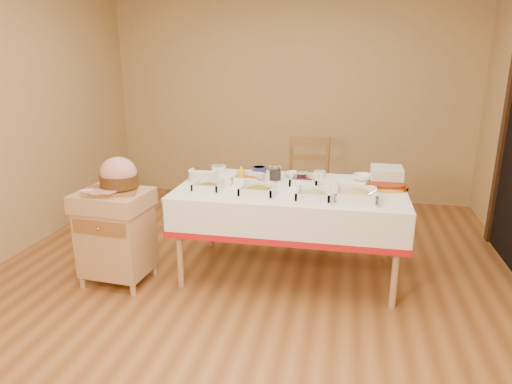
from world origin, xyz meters
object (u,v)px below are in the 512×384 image
at_px(preserve_jar_left, 275,173).
at_px(mustard_bottle, 241,176).
at_px(ham_on_board, 118,177).
at_px(preserve_jar_right, 301,178).
at_px(bread_basket, 203,175).
at_px(plate_stack, 386,175).
at_px(dining_table, 291,206).
at_px(dining_chair, 310,186).
at_px(butcher_cart, 116,232).
at_px(brass_platter, 387,186).

height_order(preserve_jar_left, mustard_bottle, mustard_bottle).
distance_m(ham_on_board, mustard_bottle, 0.98).
distance_m(ham_on_board, preserve_jar_right, 1.48).
height_order(bread_basket, plate_stack, plate_stack).
height_order(dining_table, preserve_jar_right, preserve_jar_right).
relative_size(dining_chair, mustard_bottle, 6.13).
height_order(ham_on_board, plate_stack, ham_on_board).
height_order(butcher_cart, preserve_jar_right, preserve_jar_right).
bearing_deg(bread_basket, dining_table, -4.64).
bearing_deg(ham_on_board, preserve_jar_right, 20.90).
bearing_deg(ham_on_board, butcher_cart, -141.89).
xyz_separation_m(ham_on_board, preserve_jar_right, (1.38, 0.53, -0.07)).
height_order(preserve_jar_right, brass_platter, preserve_jar_right).
bearing_deg(dining_chair, mustard_bottle, -116.70).
relative_size(dining_table, preserve_jar_left, 13.36).
bearing_deg(bread_basket, dining_chair, 46.68).
height_order(butcher_cart, dining_chair, dining_chair).
bearing_deg(preserve_jar_left, plate_stack, 4.51).
bearing_deg(butcher_cart, brass_platter, 14.20).
xyz_separation_m(dining_table, preserve_jar_left, (-0.16, 0.19, 0.22)).
distance_m(mustard_bottle, plate_stack, 1.21).
relative_size(dining_table, brass_platter, 5.34).
bearing_deg(butcher_cart, mustard_bottle, 24.17).
xyz_separation_m(dining_table, bread_basket, (-0.76, 0.06, 0.21)).
relative_size(dining_table, bread_basket, 7.29).
bearing_deg(ham_on_board, preserve_jar_left, 27.56).
bearing_deg(ham_on_board, plate_stack, 17.95).
distance_m(preserve_jar_right, bread_basket, 0.84).
bearing_deg(preserve_jar_right, dining_chair, 89.48).
relative_size(preserve_jar_left, preserve_jar_right, 1.19).
xyz_separation_m(dining_chair, bread_basket, (-0.84, -0.89, 0.30)).
xyz_separation_m(preserve_jar_left, mustard_bottle, (-0.25, -0.21, 0.01)).
bearing_deg(dining_chair, butcher_cart, -135.70).
bearing_deg(dining_chair, plate_stack, -45.18).
relative_size(ham_on_board, plate_stack, 1.61).
bearing_deg(dining_table, ham_on_board, -162.80).
distance_m(dining_table, dining_chair, 0.96).
distance_m(dining_table, bread_basket, 0.79).
bearing_deg(butcher_cart, preserve_jar_right, 21.49).
bearing_deg(preserve_jar_right, ham_on_board, -159.10).
height_order(butcher_cart, brass_platter, brass_platter).
height_order(ham_on_board, brass_platter, ham_on_board).
bearing_deg(brass_platter, preserve_jar_left, 173.95).
bearing_deg(brass_platter, plate_stack, 88.05).
bearing_deg(plate_stack, ham_on_board, -162.05).
distance_m(bread_basket, brass_platter, 1.52).
bearing_deg(plate_stack, dining_chair, 134.82).
distance_m(dining_chair, bread_basket, 1.26).
distance_m(dining_chair, mustard_bottle, 1.13).
bearing_deg(preserve_jar_left, dining_chair, 72.52).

